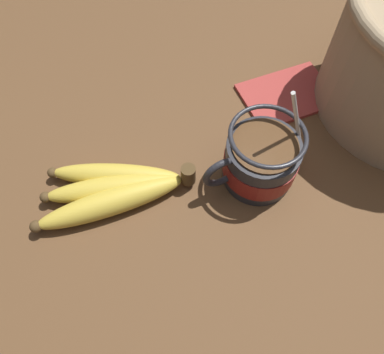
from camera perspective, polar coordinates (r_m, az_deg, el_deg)
name	(u,v)px	position (r cm, az deg, el deg)	size (l,w,h in cm)	color
table	(193,206)	(52.70, 0.10, -4.42)	(137.56, 137.56, 3.11)	brown
coffee_mug	(261,162)	(50.53, 10.47, 2.24)	(15.79, 9.94, 16.23)	#28282D
banana_bunch	(114,190)	(51.24, -11.79, -1.89)	(22.34, 11.57, 4.07)	#4C381E
napkin	(287,95)	(63.89, 14.32, 12.05)	(14.67, 10.51, 0.60)	#A33833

